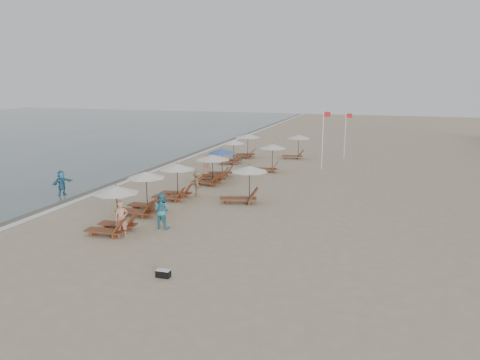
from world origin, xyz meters
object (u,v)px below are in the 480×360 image
(beachgoer_near, at_px, (121,219))
(duffel_bag, at_px, (163,273))
(inland_station_2, at_px, (296,144))
(flag_pole_near, at_px, (323,137))
(beachgoer_far_b, at_px, (206,165))
(lounger_station_6, at_px, (246,144))
(beachgoer_mid_b, at_px, (198,184))
(lounger_station_0, at_px, (113,210))
(lounger_station_1, at_px, (142,195))
(lounger_station_5, at_px, (231,152))
(lounger_station_3, at_px, (210,168))
(lounger_station_4, at_px, (219,164))
(inland_station_1, at_px, (269,155))
(inland_station_0, at_px, (244,182))
(waterline_walker, at_px, (62,183))
(lounger_station_2, at_px, (174,181))
(beachgoer_mid_a, at_px, (162,211))

(beachgoer_near, height_order, duffel_bag, beachgoer_near)
(inland_station_2, height_order, flag_pole_near, flag_pole_near)
(beachgoer_far_b, height_order, duffel_bag, beachgoer_far_b)
(lounger_station_6, relative_size, beachgoer_mid_b, 1.62)
(lounger_station_0, relative_size, lounger_station_1, 0.95)
(beachgoer_mid_b, relative_size, flag_pole_near, 0.33)
(beachgoer_far_b, bearing_deg, lounger_station_5, 10.03)
(beachgoer_far_b, distance_m, duffel_bag, 17.93)
(lounger_station_1, xyz_separation_m, lounger_station_3, (0.83, 7.83, 0.11))
(lounger_station_4, distance_m, inland_station_1, 4.50)
(inland_station_0, height_order, beachgoer_near, inland_station_0)
(lounger_station_1, height_order, lounger_station_3, lounger_station_1)
(waterline_walker, relative_size, duffel_bag, 3.04)
(lounger_station_5, distance_m, beachgoer_near, 19.45)
(lounger_station_4, height_order, duffel_bag, lounger_station_4)
(lounger_station_2, bearing_deg, lounger_station_3, 83.00)
(beachgoer_mid_a, height_order, duffel_bag, beachgoer_mid_a)
(lounger_station_4, bearing_deg, beachgoer_mid_b, -83.00)
(inland_station_0, bearing_deg, lounger_station_3, 133.44)
(lounger_station_5, bearing_deg, flag_pole_near, -0.35)
(beachgoer_near, xyz_separation_m, beachgoer_mid_a, (1.21, 1.67, 0.04))
(lounger_station_4, distance_m, beachgoer_near, 13.65)
(lounger_station_5, bearing_deg, duffel_bag, -76.98)
(lounger_station_5, bearing_deg, beachgoer_far_b, -90.62)
(lounger_station_2, bearing_deg, beachgoer_mid_b, 45.19)
(duffel_bag, bearing_deg, inland_station_0, 91.65)
(lounger_station_6, bearing_deg, lounger_station_2, -88.58)
(inland_station_1, relative_size, waterline_walker, 1.66)
(inland_station_2, relative_size, beachgoer_near, 1.58)
(lounger_station_6, bearing_deg, beachgoer_mid_b, -84.34)
(lounger_station_4, height_order, inland_station_0, inland_station_0)
(lounger_station_0, height_order, inland_station_2, lounger_station_0)
(waterline_walker, height_order, flag_pole_near, flag_pole_near)
(beachgoer_mid_a, bearing_deg, lounger_station_6, -80.16)
(inland_station_2, bearing_deg, duffel_bag, -89.19)
(lounger_station_1, bearing_deg, beachgoer_mid_b, 72.87)
(beachgoer_near, bearing_deg, lounger_station_2, 60.03)
(flag_pole_near, bearing_deg, beachgoer_mid_b, -118.62)
(beachgoer_near, relative_size, beachgoer_mid_a, 0.96)
(inland_station_0, distance_m, inland_station_2, 16.36)
(lounger_station_3, distance_m, lounger_station_4, 2.27)
(inland_station_1, bearing_deg, beachgoer_near, -99.15)
(lounger_station_0, bearing_deg, inland_station_1, 78.55)
(lounger_station_1, bearing_deg, duffel_bag, -54.86)
(lounger_station_1, distance_m, lounger_station_5, 15.86)
(lounger_station_3, height_order, inland_station_2, inland_station_2)
(inland_station_2, xyz_separation_m, beachgoer_mid_a, (-2.35, -22.11, -0.49))
(duffel_bag, bearing_deg, lounger_station_3, 105.39)
(lounger_station_5, xyz_separation_m, waterline_walker, (-6.50, -14.00, -0.24))
(inland_station_2, relative_size, beachgoer_far_b, 1.59)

